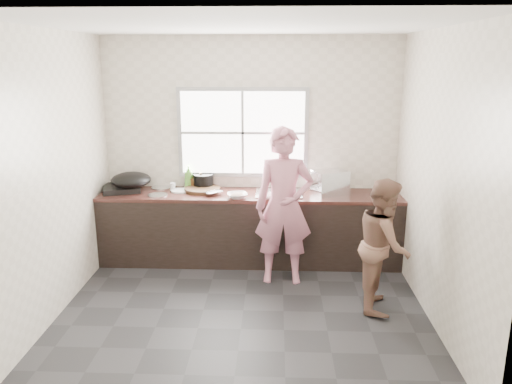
{
  "coord_description": "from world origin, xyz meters",
  "views": [
    {
      "loc": [
        0.31,
        -4.48,
        2.42
      ],
      "look_at": [
        0.1,
        0.65,
        1.05
      ],
      "focal_mm": 35.0,
      "sensor_mm": 36.0,
      "label": 1
    }
  ],
  "objects_px": {
    "woman": "(284,211)",
    "pot_lid_left": "(158,195)",
    "bowl_mince": "(237,196)",
    "glass_jar": "(173,187)",
    "dish_rack": "(330,182)",
    "cutting_board": "(202,189)",
    "person_side": "(384,245)",
    "bottle_brown_tall": "(192,181)",
    "bowl_crabs": "(290,196)",
    "black_pot": "(203,181)",
    "plate_food": "(181,191)",
    "wok": "(131,180)",
    "burner": "(121,188)",
    "bottle_green": "(189,177)",
    "bottle_brown_short": "(201,181)",
    "bowl_held": "(269,196)",
    "pot_lid_right": "(161,187)"
  },
  "relations": [
    {
      "from": "bottle_green",
      "to": "cutting_board",
      "type": "bearing_deg",
      "value": -37.35
    },
    {
      "from": "plate_food",
      "to": "bottle_brown_tall",
      "type": "xyz_separation_m",
      "value": [
        0.1,
        0.17,
        0.08
      ]
    },
    {
      "from": "person_side",
      "to": "wok",
      "type": "distance_m",
      "value": 3.06
    },
    {
      "from": "pot_lid_left",
      "to": "person_side",
      "type": "bearing_deg",
      "value": -22.11
    },
    {
      "from": "bowl_mince",
      "to": "plate_food",
      "type": "distance_m",
      "value": 0.76
    },
    {
      "from": "bottle_green",
      "to": "glass_jar",
      "type": "height_order",
      "value": "bottle_green"
    },
    {
      "from": "woman",
      "to": "bowl_held",
      "type": "height_order",
      "value": "woman"
    },
    {
      "from": "wok",
      "to": "bottle_brown_tall",
      "type": "bearing_deg",
      "value": 17.28
    },
    {
      "from": "bottle_brown_short",
      "to": "glass_jar",
      "type": "height_order",
      "value": "bottle_brown_short"
    },
    {
      "from": "burner",
      "to": "pot_lid_left",
      "type": "xyz_separation_m",
      "value": [
        0.5,
        -0.2,
        -0.03
      ]
    },
    {
      "from": "woman",
      "to": "bowl_crabs",
      "type": "height_order",
      "value": "woman"
    },
    {
      "from": "bottle_brown_short",
      "to": "cutting_board",
      "type": "bearing_deg",
      "value": -75.9
    },
    {
      "from": "black_pot",
      "to": "pot_lid_right",
      "type": "relative_size",
      "value": 0.99
    },
    {
      "from": "bowl_mince",
      "to": "bottle_green",
      "type": "xyz_separation_m",
      "value": [
        -0.64,
        0.44,
        0.12
      ]
    },
    {
      "from": "bowl_mince",
      "to": "bottle_brown_short",
      "type": "height_order",
      "value": "bottle_brown_short"
    },
    {
      "from": "person_side",
      "to": "pot_lid_left",
      "type": "bearing_deg",
      "value": 76.13
    },
    {
      "from": "plate_food",
      "to": "pot_lid_left",
      "type": "height_order",
      "value": "plate_food"
    },
    {
      "from": "plate_food",
      "to": "bottle_brown_tall",
      "type": "relative_size",
      "value": 1.35
    },
    {
      "from": "bowl_crabs",
      "to": "pot_lid_left",
      "type": "distance_m",
      "value": 1.57
    },
    {
      "from": "bottle_brown_tall",
      "to": "glass_jar",
      "type": "height_order",
      "value": "bottle_brown_tall"
    },
    {
      "from": "dish_rack",
      "to": "cutting_board",
      "type": "bearing_deg",
      "value": 152.52
    },
    {
      "from": "bowl_crabs",
      "to": "burner",
      "type": "distance_m",
      "value": 2.08
    },
    {
      "from": "cutting_board",
      "to": "wok",
      "type": "xyz_separation_m",
      "value": [
        -0.85,
        -0.07,
        0.13
      ]
    },
    {
      "from": "bowl_crabs",
      "to": "bottle_green",
      "type": "xyz_separation_m",
      "value": [
        -1.25,
        0.44,
        0.12
      ]
    },
    {
      "from": "cutting_board",
      "to": "pot_lid_left",
      "type": "distance_m",
      "value": 0.55
    },
    {
      "from": "person_side",
      "to": "bottle_brown_tall",
      "type": "relative_size",
      "value": 7.46
    },
    {
      "from": "bowl_held",
      "to": "pot_lid_left",
      "type": "xyz_separation_m",
      "value": [
        -1.32,
        0.07,
        -0.03
      ]
    },
    {
      "from": "woman",
      "to": "wok",
      "type": "height_order",
      "value": "woman"
    },
    {
      "from": "person_side",
      "to": "burner",
      "type": "relative_size",
      "value": 3.04
    },
    {
      "from": "bottle_brown_tall",
      "to": "glass_jar",
      "type": "distance_m",
      "value": 0.25
    },
    {
      "from": "burner",
      "to": "dish_rack",
      "type": "distance_m",
      "value": 2.54
    },
    {
      "from": "woman",
      "to": "pot_lid_left",
      "type": "bearing_deg",
      "value": 163.8
    },
    {
      "from": "bottle_brown_short",
      "to": "wok",
      "type": "distance_m",
      "value": 0.85
    },
    {
      "from": "black_pot",
      "to": "bottle_brown_tall",
      "type": "relative_size",
      "value": 1.41
    },
    {
      "from": "bowl_held",
      "to": "bottle_green",
      "type": "bearing_deg",
      "value": 156.4
    },
    {
      "from": "bottle_green",
      "to": "burner",
      "type": "xyz_separation_m",
      "value": [
        -0.81,
        -0.16,
        -0.11
      ]
    },
    {
      "from": "person_side",
      "to": "bottle_green",
      "type": "bearing_deg",
      "value": 65.77
    },
    {
      "from": "bowl_mince",
      "to": "black_pot",
      "type": "distance_m",
      "value": 0.64
    },
    {
      "from": "bowl_mince",
      "to": "glass_jar",
      "type": "relative_size",
      "value": 2.44
    },
    {
      "from": "bottle_green",
      "to": "pot_lid_left",
      "type": "relative_size",
      "value": 1.26
    },
    {
      "from": "black_pot",
      "to": "dish_rack",
      "type": "distance_m",
      "value": 1.57
    },
    {
      "from": "plate_food",
      "to": "wok",
      "type": "xyz_separation_m",
      "value": [
        -0.59,
        -0.05,
        0.14
      ]
    },
    {
      "from": "wok",
      "to": "pot_lid_right",
      "type": "height_order",
      "value": "wok"
    },
    {
      "from": "black_pot",
      "to": "pot_lid_left",
      "type": "bearing_deg",
      "value": -143.28
    },
    {
      "from": "woman",
      "to": "pot_lid_left",
      "type": "height_order",
      "value": "woman"
    },
    {
      "from": "person_side",
      "to": "woman",
      "type": "bearing_deg",
      "value": 67.23
    },
    {
      "from": "bowl_held",
      "to": "plate_food",
      "type": "distance_m",
      "value": 1.11
    },
    {
      "from": "plate_food",
      "to": "wok",
      "type": "distance_m",
      "value": 0.61
    },
    {
      "from": "bottle_green",
      "to": "glass_jar",
      "type": "bearing_deg",
      "value": -145.23
    },
    {
      "from": "glass_jar",
      "to": "bottle_brown_tall",
      "type": "bearing_deg",
      "value": 30.36
    }
  ]
}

